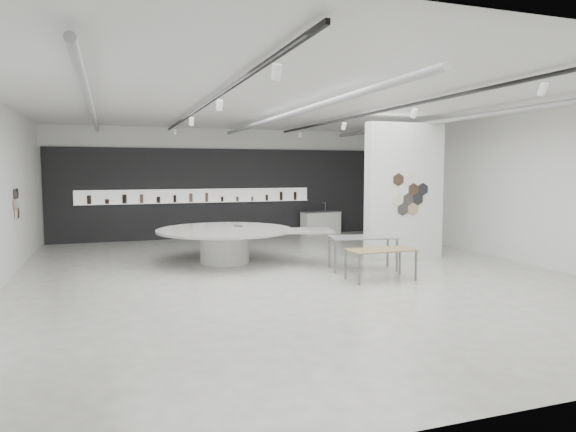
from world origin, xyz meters
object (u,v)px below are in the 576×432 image
object	(u,v)px
partition_column	(404,191)
sample_table_stone	(363,239)
sample_table_wood	(381,252)
kitchen_counter	(321,223)
display_island	(228,240)

from	to	relation	value
partition_column	sample_table_stone	bearing A→B (deg)	-149.55
sample_table_wood	sample_table_stone	size ratio (longest dim) A/B	0.85
partition_column	sample_table_wood	world-z (taller)	partition_column
sample_table_wood	sample_table_stone	distance (m)	1.17
kitchen_counter	display_island	bearing A→B (deg)	-141.89
partition_column	display_island	xyz separation A→B (m)	(-4.58, 0.94, -1.23)
display_island	sample_table_stone	world-z (taller)	display_island
display_island	sample_table_wood	world-z (taller)	display_island
kitchen_counter	sample_table_stone	bearing A→B (deg)	-111.84
display_island	sample_table_wood	xyz separation A→B (m)	(2.67, -3.12, 0.05)
kitchen_counter	sample_table_wood	bearing A→B (deg)	-110.89
display_island	sample_table_stone	size ratio (longest dim) A/B	2.76
partition_column	sample_table_stone	distance (m)	2.30
partition_column	kitchen_counter	size ratio (longest dim) A/B	2.35
partition_column	sample_table_stone	xyz separation A→B (m)	(-1.75, -1.03, -1.07)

